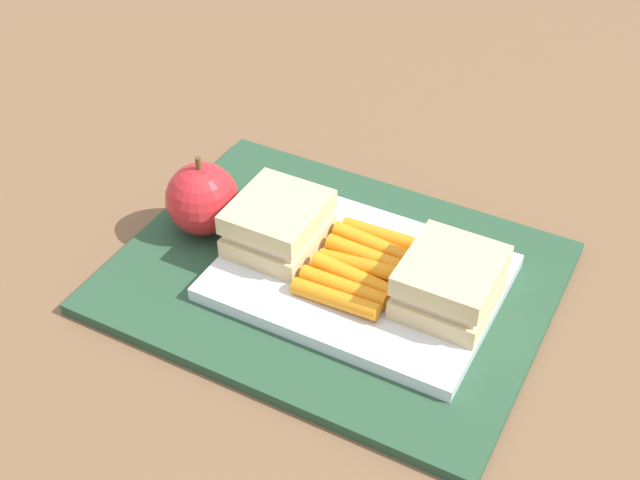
# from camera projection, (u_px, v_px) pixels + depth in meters

# --- Properties ---
(ground_plane) EXTENTS (2.40, 2.40, 0.00)m
(ground_plane) POSITION_uv_depth(u_px,v_px,m) (333.00, 282.00, 0.72)
(ground_plane) COLOR brown
(lunchbag_mat) EXTENTS (0.36, 0.28, 0.01)m
(lunchbag_mat) POSITION_uv_depth(u_px,v_px,m) (333.00, 277.00, 0.72)
(lunchbag_mat) COLOR #284C33
(lunchbag_mat) RESTS_ON ground_plane
(food_tray) EXTENTS (0.23, 0.17, 0.01)m
(food_tray) POSITION_uv_depth(u_px,v_px,m) (359.00, 277.00, 0.70)
(food_tray) COLOR white
(food_tray) RESTS_ON lunchbag_mat
(sandwich_half_left) EXTENTS (0.07, 0.08, 0.04)m
(sandwich_half_left) POSITION_uv_depth(u_px,v_px,m) (450.00, 283.00, 0.66)
(sandwich_half_left) COLOR #DBC189
(sandwich_half_left) RESTS_ON food_tray
(sandwich_half_right) EXTENTS (0.07, 0.08, 0.04)m
(sandwich_half_right) POSITION_uv_depth(u_px,v_px,m) (278.00, 224.00, 0.71)
(sandwich_half_right) COLOR #DBC189
(sandwich_half_right) RESTS_ON food_tray
(carrot_sticks_bundle) EXTENTS (0.08, 0.10, 0.02)m
(carrot_sticks_bundle) POSITION_uv_depth(u_px,v_px,m) (360.00, 266.00, 0.69)
(carrot_sticks_bundle) COLOR orange
(carrot_sticks_bundle) RESTS_ON food_tray
(apple) EXTENTS (0.07, 0.07, 0.08)m
(apple) POSITION_uv_depth(u_px,v_px,m) (202.00, 199.00, 0.74)
(apple) COLOR red
(apple) RESTS_ON lunchbag_mat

